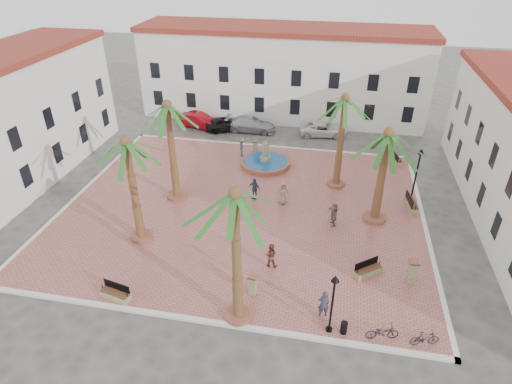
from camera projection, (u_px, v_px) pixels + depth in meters
The scene contains 35 objects.
ground at pixel (243, 209), 31.89m from camera, with size 120.00×120.00×0.00m, color #56544F.
plaza at pixel (243, 208), 31.85m from camera, with size 26.00×22.00×0.15m, color #B3615B.
kerb_n at pixel (268, 146), 41.08m from camera, with size 26.30×0.30×0.16m, color silver.
kerb_s at pixel (198, 320), 22.61m from camera, with size 26.30×0.30×0.16m, color silver.
kerb_e at pixel (425, 228), 29.71m from camera, with size 0.30×22.30×0.16m, color silver.
kerb_w at pixel (84, 191), 33.99m from camera, with size 0.30×22.30×0.16m, color silver.
building_north at pixel (282, 72), 46.21m from camera, with size 30.40×7.40×9.50m.
fountain at pixel (265, 162), 37.46m from camera, with size 4.37×4.37×2.26m.
palm_nw at pixel (168, 116), 29.65m from camera, with size 4.97×4.97×7.79m.
palm_sw at pixel (127, 154), 25.44m from camera, with size 4.85×4.85×7.38m.
palm_s at pixel (235, 209), 19.19m from camera, with size 4.68×4.68×7.99m.
palm_e at pixel (387, 145), 27.50m from camera, with size 5.30×5.30×7.02m.
palm_ne at pixel (344, 108), 31.29m from camera, with size 4.68×4.68×7.65m.
bench_s at pixel (116, 294), 23.77m from camera, with size 1.89×0.93×0.96m.
bench_se at pixel (368, 271), 25.43m from camera, with size 1.75×1.53×0.95m.
bench_e at pixel (411, 204), 31.63m from camera, with size 0.86×2.01×1.03m.
bench_ne at pixel (396, 160), 37.93m from camera, with size 0.94×1.83×0.93m.
lamppost_s at pixel (333, 294), 20.64m from camera, with size 0.41×0.41×3.74m.
lamppost_e at pixel (418, 166), 31.24m from camera, with size 0.47×0.47×4.29m.
bollard_se at pixel (253, 285), 23.80m from camera, with size 0.54×0.54×1.36m.
bollard_n at pixel (255, 147), 39.27m from camera, with size 0.50×0.50×1.27m.
bollard_e at pixel (412, 271), 24.61m from camera, with size 0.60×0.60×1.54m.
litter_bin at pixel (344, 328), 21.65m from camera, with size 0.36×0.36×0.69m, color black.
cyclist_a at pixel (324, 304), 22.38m from camera, with size 0.62×0.41×1.71m, color #31314C.
bicycle_a at pixel (382, 332), 21.30m from camera, with size 0.58×1.67×0.88m, color black.
cyclist_b at pixel (271, 255), 25.81m from camera, with size 0.80×0.62×1.64m, color brown.
bicycle_b at pixel (425, 338), 20.96m from camera, with size 0.42×1.49×0.90m, color black.
pedestrian_fountain_a at pixel (283, 193), 31.83m from camera, with size 0.88×0.57×1.80m, color #9B7961.
pedestrian_fountain_b at pixel (254, 188), 32.48m from camera, with size 1.01×0.42×1.72m, color #31435C.
pedestrian_north at pixel (242, 147), 38.77m from camera, with size 1.14×0.65×1.76m, color #48484C.
pedestrian_east at pixel (334, 214), 29.50m from camera, with size 1.57×0.50×1.69m, color #6E6056.
car_black at pixel (226, 124), 44.23m from camera, with size 1.75×4.34×1.48m, color black.
car_red at pixel (199, 120), 44.98m from camera, with size 1.61×4.63×1.53m, color maroon.
car_silver at pixel (251, 124), 44.10m from camera, with size 2.07×5.10×1.48m, color #A8A8B1.
car_white at pixel (323, 129), 43.22m from camera, with size 2.17×4.70×1.31m, color white.
Camera 1 is at (6.08, -25.94, 17.60)m, focal length 30.00 mm.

